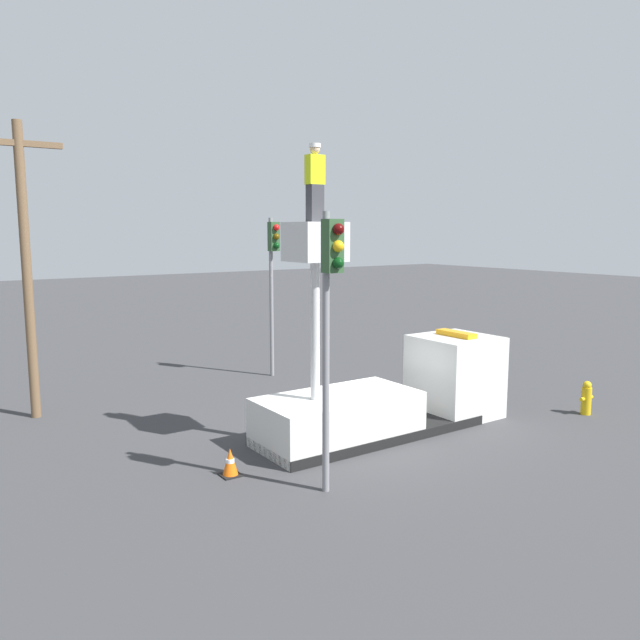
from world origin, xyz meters
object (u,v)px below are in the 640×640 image
object	(u,v)px
traffic_light_across	(273,265)
fire_hydrant	(586,398)
worker	(315,183)
utility_pole	(26,261)
traffic_light_pole	(330,298)
bucket_truck	(392,393)
traffic_cone_rear	(230,463)

from	to	relation	value
traffic_light_across	fire_hydrant	size ratio (longest dim) A/B	5.81
worker	utility_pole	size ratio (longest dim) A/B	0.22
worker	fire_hydrant	xyz separation A→B (m)	(7.88, -2.06, -5.77)
fire_hydrant	utility_pole	distance (m)	15.99
utility_pole	worker	bearing A→B (deg)	-51.92
worker	traffic_light_pole	size ratio (longest dim) A/B	0.32
traffic_light_across	worker	bearing A→B (deg)	-112.63
fire_hydrant	utility_pole	xyz separation A→B (m)	(-12.95, 8.54, 3.88)
bucket_truck	worker	distance (m)	5.78
worker	traffic_cone_rear	size ratio (longest dim) A/B	2.89
fire_hydrant	utility_pole	size ratio (longest dim) A/B	0.12
traffic_light_pole	fire_hydrant	world-z (taller)	traffic_light_pole
traffic_light_pole	fire_hydrant	size ratio (longest dim) A/B	5.73
traffic_light_pole	fire_hydrant	xyz separation A→B (m)	(9.11, 0.29, -3.44)
worker	utility_pole	xyz separation A→B (m)	(-5.08, 6.48, -1.90)
traffic_light_pole	utility_pole	size ratio (longest dim) A/B	0.69
fire_hydrant	traffic_cone_rear	xyz separation A→B (m)	(-10.34, 1.63, -0.19)
traffic_light_pole	traffic_cone_rear	bearing A→B (deg)	122.58
fire_hydrant	traffic_cone_rear	bearing A→B (deg)	171.03
bucket_truck	worker	xyz separation A→B (m)	(-2.40, 0.00, 5.26)
worker	fire_hydrant	world-z (taller)	worker
traffic_light_pole	traffic_cone_rear	size ratio (longest dim) A/B	9.16
traffic_cone_rear	utility_pole	size ratio (longest dim) A/B	0.08
worker	traffic_light_pole	bearing A→B (deg)	-117.65
traffic_light_across	utility_pole	distance (m)	8.02
traffic_light_across	traffic_cone_rear	xyz separation A→B (m)	(-5.38, -7.42, -3.68)
bucket_truck	worker	bearing A→B (deg)	180.00
traffic_cone_rear	bucket_truck	bearing A→B (deg)	5.04
bucket_truck	traffic_light_pole	size ratio (longest dim) A/B	1.28
bucket_truck	worker	size ratio (longest dim) A/B	4.07
worker	fire_hydrant	bearing A→B (deg)	-14.68
traffic_light_pole	traffic_cone_rear	world-z (taller)	traffic_light_pole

